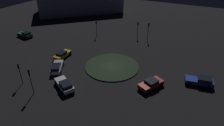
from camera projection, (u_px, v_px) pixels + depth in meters
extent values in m
plane|color=black|center=(112.00, 67.00, 37.06)|extent=(117.09, 117.09, 0.00)
cylinder|color=#263823|center=(112.00, 66.00, 37.01)|extent=(10.36, 10.36, 0.19)
cube|color=white|center=(64.00, 85.00, 30.94)|extent=(3.63, 4.72, 0.65)
cube|color=black|center=(66.00, 84.00, 30.11)|extent=(2.31, 2.53, 0.47)
cylinder|color=black|center=(56.00, 83.00, 31.82)|extent=(0.52, 0.71, 0.69)
cylinder|color=black|center=(66.00, 80.00, 32.66)|extent=(0.52, 0.71, 0.69)
cylinder|color=black|center=(63.00, 93.00, 29.54)|extent=(0.52, 0.71, 0.69)
cylinder|color=black|center=(73.00, 89.00, 30.38)|extent=(0.52, 0.71, 0.69)
cube|color=gold|center=(63.00, 55.00, 40.02)|extent=(4.16, 1.81, 0.61)
cube|color=black|center=(62.00, 53.00, 39.58)|extent=(1.98, 1.55, 0.42)
cylinder|color=black|center=(64.00, 52.00, 41.65)|extent=(0.62, 0.23, 0.62)
cylinder|color=black|center=(70.00, 54.00, 41.00)|extent=(0.62, 0.23, 0.62)
cylinder|color=black|center=(55.00, 58.00, 39.34)|extent=(0.62, 0.23, 0.62)
cylinder|color=black|center=(61.00, 60.00, 38.69)|extent=(0.62, 0.23, 0.62)
cube|color=silver|center=(57.00, 67.00, 35.67)|extent=(4.67, 3.76, 0.63)
cube|color=black|center=(56.00, 67.00, 34.73)|extent=(2.75, 2.49, 0.44)
cylinder|color=black|center=(54.00, 64.00, 37.14)|extent=(0.70, 0.54, 0.69)
cylinder|color=black|center=(63.00, 64.00, 37.24)|extent=(0.70, 0.54, 0.69)
cylinder|color=black|center=(51.00, 73.00, 34.41)|extent=(0.70, 0.54, 0.69)
cylinder|color=black|center=(61.00, 73.00, 34.51)|extent=(0.70, 0.54, 0.69)
cube|color=red|center=(151.00, 84.00, 31.10)|extent=(4.68, 3.61, 0.64)
cube|color=black|center=(152.00, 81.00, 30.86)|extent=(2.43, 2.33, 0.42)
cylinder|color=black|center=(148.00, 92.00, 29.81)|extent=(0.71, 0.50, 0.68)
cylinder|color=black|center=(140.00, 86.00, 31.13)|extent=(0.71, 0.50, 0.68)
cylinder|color=black|center=(162.00, 85.00, 31.39)|extent=(0.71, 0.50, 0.68)
cylinder|color=black|center=(153.00, 80.00, 32.71)|extent=(0.71, 0.50, 0.68)
cube|color=#1E38A5|center=(199.00, 81.00, 31.85)|extent=(2.64, 4.68, 0.63)
cube|color=black|center=(205.00, 79.00, 31.38)|extent=(2.02, 2.45, 0.49)
cylinder|color=black|center=(189.00, 84.00, 31.63)|extent=(0.33, 0.67, 0.64)
cylinder|color=black|center=(188.00, 78.00, 33.17)|extent=(0.33, 0.67, 0.64)
cylinder|color=black|center=(210.00, 88.00, 30.84)|extent=(0.33, 0.67, 0.64)
cylinder|color=black|center=(208.00, 81.00, 32.39)|extent=(0.33, 0.67, 0.64)
cube|color=#1E7238|center=(25.00, 35.00, 49.62)|extent=(2.00, 4.21, 0.68)
cube|color=black|center=(26.00, 33.00, 48.97)|extent=(1.66, 1.93, 0.49)
cylinder|color=black|center=(18.00, 36.00, 49.79)|extent=(0.26, 0.65, 0.64)
cylinder|color=black|center=(24.00, 34.00, 51.10)|extent=(0.26, 0.65, 0.64)
cylinder|color=black|center=(26.00, 38.00, 48.49)|extent=(0.26, 0.65, 0.64)
cylinder|color=black|center=(32.00, 36.00, 49.80)|extent=(0.26, 0.65, 0.64)
cylinder|color=#2D2D2D|center=(97.00, 30.00, 49.76)|extent=(0.12, 0.12, 3.23)
cube|color=black|center=(96.00, 22.00, 48.72)|extent=(0.36, 0.37, 0.90)
sphere|color=#3F0C0C|center=(96.00, 22.00, 48.46)|extent=(0.20, 0.20, 0.20)
sphere|color=yellow|center=(96.00, 23.00, 48.60)|extent=(0.20, 0.20, 0.20)
sphere|color=#0F3819|center=(96.00, 24.00, 48.73)|extent=(0.20, 0.20, 0.20)
cylinder|color=#2D2D2D|center=(138.00, 31.00, 49.35)|extent=(0.12, 0.12, 3.09)
cube|color=black|center=(138.00, 24.00, 48.34)|extent=(0.24, 0.31, 0.90)
sphere|color=#3F0C0C|center=(138.00, 23.00, 48.09)|extent=(0.20, 0.20, 0.20)
sphere|color=yellow|center=(138.00, 24.00, 48.23)|extent=(0.20, 0.20, 0.20)
sphere|color=#0F3819|center=(138.00, 25.00, 48.36)|extent=(0.20, 0.20, 0.20)
cylinder|color=#2D2D2D|center=(148.00, 33.00, 47.55)|extent=(0.12, 0.12, 3.48)
cube|color=black|center=(149.00, 25.00, 46.44)|extent=(0.26, 0.32, 0.90)
sphere|color=#3F0C0C|center=(149.00, 24.00, 46.21)|extent=(0.20, 0.20, 0.20)
sphere|color=#4C380F|center=(149.00, 25.00, 46.34)|extent=(0.20, 0.20, 0.20)
sphere|color=#1EE53F|center=(148.00, 26.00, 46.48)|extent=(0.20, 0.20, 0.20)
cylinder|color=#2D2D2D|center=(32.00, 84.00, 29.26)|extent=(0.12, 0.12, 3.46)
cube|color=black|center=(29.00, 72.00, 28.16)|extent=(0.34, 0.37, 0.90)
sphere|color=#3F0C0C|center=(29.00, 70.00, 28.09)|extent=(0.20, 0.20, 0.20)
sphere|color=#4C380F|center=(30.00, 72.00, 28.23)|extent=(0.20, 0.20, 0.20)
sphere|color=#1EE53F|center=(30.00, 74.00, 28.37)|extent=(0.20, 0.20, 0.20)
cylinder|color=#2D2D2D|center=(21.00, 76.00, 31.65)|extent=(0.12, 0.12, 2.90)
cube|color=black|center=(18.00, 66.00, 30.70)|extent=(0.37, 0.37, 0.90)
sphere|color=#3F0C0C|center=(19.00, 65.00, 30.60)|extent=(0.20, 0.20, 0.20)
sphere|color=yellow|center=(19.00, 66.00, 30.74)|extent=(0.20, 0.20, 0.20)
sphere|color=#0F3819|center=(20.00, 68.00, 30.88)|extent=(0.20, 0.20, 0.20)
cube|color=#8C939E|center=(80.00, 2.00, 69.97)|extent=(29.89, 30.33, 6.83)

